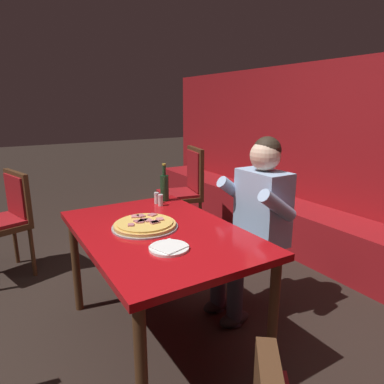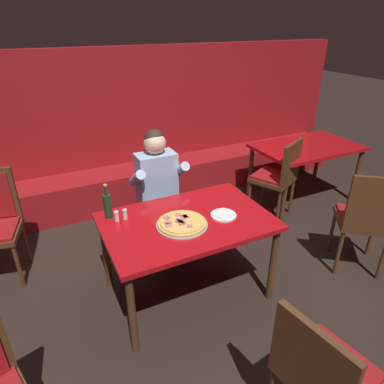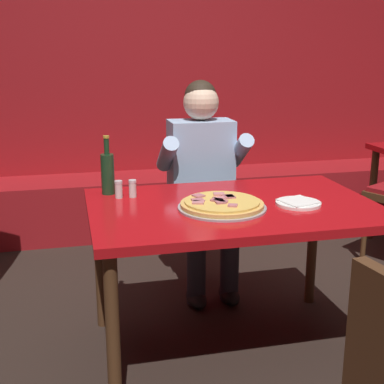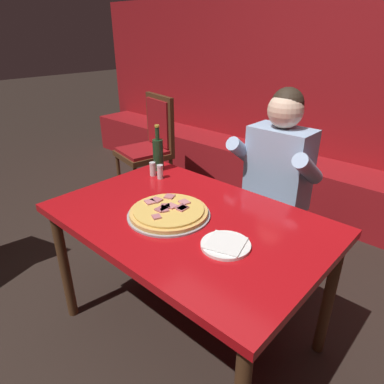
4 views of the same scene
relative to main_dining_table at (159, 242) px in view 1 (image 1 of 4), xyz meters
name	(u,v)px [view 1 (image 1 of 4)]	position (x,y,z in m)	size (l,w,h in m)	color
ground_plane	(161,337)	(0.00, 0.00, -0.67)	(24.00, 24.00, 0.00)	black
booth_wall_panel	(376,165)	(0.00, 2.18, 0.28)	(6.80, 0.16, 1.90)	maroon
booth_bench	(345,246)	(0.00, 1.86, -0.44)	(6.46, 0.48, 0.46)	maroon
main_dining_table	(159,242)	(0.00, 0.00, 0.00)	(1.33, 0.88, 0.75)	#4C2D19
pizza	(145,225)	(-0.07, -0.06, 0.10)	(0.40, 0.40, 0.05)	#9E9EA3
plate_white_paper	(169,248)	(0.29, -0.08, 0.09)	(0.21, 0.21, 0.02)	white
beer_bottle	(164,187)	(-0.55, 0.32, 0.19)	(0.07, 0.07, 0.29)	#19381E
shaker_red_pepper_flakes	(157,199)	(-0.51, 0.23, 0.12)	(0.04, 0.04, 0.09)	silver
shaker_oregano	(160,201)	(-0.44, 0.23, 0.12)	(0.04, 0.04, 0.09)	silver
diner_seated_blue_shirt	(253,219)	(0.04, 0.71, 0.03)	(0.53, 0.53, 1.27)	black
dining_chair_by_booth	(5,216)	(-1.48, -0.76, -0.13)	(0.55, 0.55, 0.92)	#4C2D19
dining_chair_near_left	(185,187)	(-1.45, 1.02, -0.08)	(0.52, 0.52, 1.02)	#4C2D19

